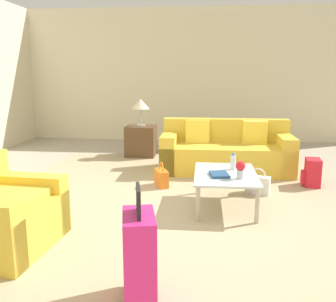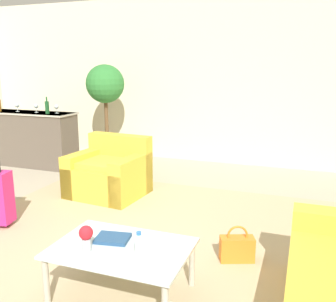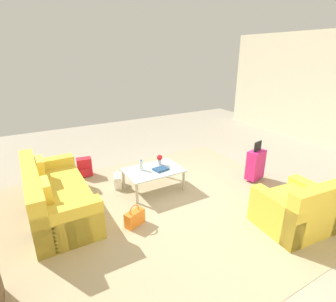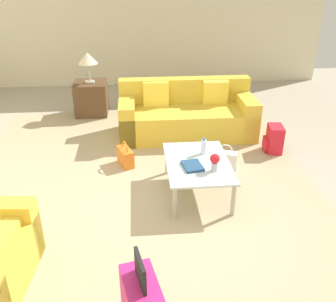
{
  "view_description": "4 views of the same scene",
  "coord_description": "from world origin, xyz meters",
  "px_view_note": "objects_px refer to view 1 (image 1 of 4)",
  "views": [
    {
      "loc": [
        -3.98,
        -0.23,
        1.59
      ],
      "look_at": [
        0.31,
        0.18,
        0.7
      ],
      "focal_mm": 40.0,
      "sensor_mm": 36.0,
      "label": 1
    },
    {
      "loc": [
        1.68,
        -2.91,
        1.81
      ],
      "look_at": [
        0.55,
        0.16,
        1.07
      ],
      "focal_mm": 40.0,
      "sensor_mm": 36.0,
      "label": 2
    },
    {
      "loc": [
        2.44,
        3.56,
        2.5
      ],
      "look_at": [
        0.48,
        0.19,
        1.04
      ],
      "focal_mm": 28.0,
      "sensor_mm": 36.0,
      "label": 3
    },
    {
      "loc": [
        -3.38,
        0.18,
        2.5
      ],
      "look_at": [
        0.02,
        -0.12,
        0.77
      ],
      "focal_mm": 40.0,
      "sensor_mm": 36.0,
      "label": 4
    }
  ],
  "objects_px": {
    "couch": "(226,153)",
    "handbag_white": "(258,184)",
    "coffee_table_book": "(219,175)",
    "flower_vase": "(240,168)",
    "water_bottle": "(233,162)",
    "coffee_table": "(225,177)",
    "handbag_orange": "(161,178)",
    "suitcase_magenta": "(139,254)",
    "side_table": "(141,141)",
    "backpack_red": "(312,173)",
    "table_lamp": "(141,105)"
  },
  "relations": [
    {
      "from": "coffee_table",
      "to": "couch",
      "type": "bearing_deg",
      "value": -3.2
    },
    {
      "from": "coffee_table_book",
      "to": "flower_vase",
      "type": "bearing_deg",
      "value": -123.09
    },
    {
      "from": "water_bottle",
      "to": "coffee_table_book",
      "type": "height_order",
      "value": "water_bottle"
    },
    {
      "from": "couch",
      "to": "flower_vase",
      "type": "bearing_deg",
      "value": -178.58
    },
    {
      "from": "water_bottle",
      "to": "side_table",
      "type": "bearing_deg",
      "value": 31.61
    },
    {
      "from": "coffee_table",
      "to": "table_lamp",
      "type": "relative_size",
      "value": 2.05
    },
    {
      "from": "handbag_white",
      "to": "suitcase_magenta",
      "type": "bearing_deg",
      "value": 155.47
    },
    {
      "from": "suitcase_magenta",
      "to": "backpack_red",
      "type": "relative_size",
      "value": 2.12
    },
    {
      "from": "coffee_table_book",
      "to": "handbag_orange",
      "type": "xyz_separation_m",
      "value": [
        0.89,
        0.78,
        -0.31
      ]
    },
    {
      "from": "side_table",
      "to": "table_lamp",
      "type": "distance_m",
      "value": 0.71
    },
    {
      "from": "side_table",
      "to": "couch",
      "type": "bearing_deg",
      "value": -122.26
    },
    {
      "from": "coffee_table",
      "to": "backpack_red",
      "type": "height_order",
      "value": "coffee_table"
    },
    {
      "from": "coffee_table",
      "to": "handbag_orange",
      "type": "distance_m",
      "value": 1.18
    },
    {
      "from": "water_bottle",
      "to": "handbag_white",
      "type": "distance_m",
      "value": 0.64
    },
    {
      "from": "coffee_table",
      "to": "coffee_table_book",
      "type": "height_order",
      "value": "coffee_table_book"
    },
    {
      "from": "flower_vase",
      "to": "coffee_table",
      "type": "bearing_deg",
      "value": 34.29
    },
    {
      "from": "coffee_table_book",
      "to": "table_lamp",
      "type": "xyz_separation_m",
      "value": [
        2.92,
        1.42,
        0.56
      ]
    },
    {
      "from": "flower_vase",
      "to": "handbag_white",
      "type": "height_order",
      "value": "flower_vase"
    },
    {
      "from": "flower_vase",
      "to": "table_lamp",
      "type": "relative_size",
      "value": 0.39
    },
    {
      "from": "table_lamp",
      "to": "couch",
      "type": "bearing_deg",
      "value": -122.26
    },
    {
      "from": "coffee_table_book",
      "to": "flower_vase",
      "type": "height_order",
      "value": "flower_vase"
    },
    {
      "from": "suitcase_magenta",
      "to": "handbag_white",
      "type": "relative_size",
      "value": 2.37
    },
    {
      "from": "suitcase_magenta",
      "to": "flower_vase",
      "type": "bearing_deg",
      "value": -25.53
    },
    {
      "from": "water_bottle",
      "to": "flower_vase",
      "type": "xyz_separation_m",
      "value": [
        -0.42,
        -0.05,
        0.03
      ]
    },
    {
      "from": "coffee_table",
      "to": "side_table",
      "type": "bearing_deg",
      "value": 28.18
    },
    {
      "from": "flower_vase",
      "to": "table_lamp",
      "type": "distance_m",
      "value": 3.47
    },
    {
      "from": "coffee_table",
      "to": "flower_vase",
      "type": "xyz_separation_m",
      "value": [
        -0.22,
        -0.15,
        0.17
      ]
    },
    {
      "from": "coffee_table",
      "to": "handbag_white",
      "type": "bearing_deg",
      "value": -39.91
    },
    {
      "from": "side_table",
      "to": "backpack_red",
      "type": "distance_m",
      "value": 3.32
    },
    {
      "from": "coffee_table_book",
      "to": "side_table",
      "type": "bearing_deg",
      "value": 16.34
    },
    {
      "from": "water_bottle",
      "to": "handbag_orange",
      "type": "bearing_deg",
      "value": 59.38
    },
    {
      "from": "handbag_white",
      "to": "flower_vase",
      "type": "bearing_deg",
      "value": 157.81
    },
    {
      "from": "side_table",
      "to": "backpack_red",
      "type": "height_order",
      "value": "side_table"
    },
    {
      "from": "coffee_table_book",
      "to": "suitcase_magenta",
      "type": "distance_m",
      "value": 1.98
    },
    {
      "from": "flower_vase",
      "to": "water_bottle",
      "type": "bearing_deg",
      "value": 6.79
    },
    {
      "from": "backpack_red",
      "to": "side_table",
      "type": "bearing_deg",
      "value": 57.19
    },
    {
      "from": "handbag_orange",
      "to": "suitcase_magenta",
      "type": "bearing_deg",
      "value": -176.61
    },
    {
      "from": "side_table",
      "to": "handbag_orange",
      "type": "xyz_separation_m",
      "value": [
        -2.03,
        -0.64,
        -0.17
      ]
    },
    {
      "from": "flower_vase",
      "to": "suitcase_magenta",
      "type": "distance_m",
      "value": 1.98
    },
    {
      "from": "handbag_orange",
      "to": "handbag_white",
      "type": "bearing_deg",
      "value": -99.01
    },
    {
      "from": "water_bottle",
      "to": "couch",
      "type": "bearing_deg",
      "value": -0.0
    },
    {
      "from": "coffee_table",
      "to": "handbag_orange",
      "type": "relative_size",
      "value": 3.01
    },
    {
      "from": "coffee_table_book",
      "to": "suitcase_magenta",
      "type": "xyz_separation_m",
      "value": [
        -1.88,
        0.62,
        -0.08
      ]
    },
    {
      "from": "water_bottle",
      "to": "handbag_orange",
      "type": "height_order",
      "value": "water_bottle"
    },
    {
      "from": "couch",
      "to": "handbag_white",
      "type": "xyz_separation_m",
      "value": [
        -1.23,
        -0.37,
        -0.17
      ]
    },
    {
      "from": "couch",
      "to": "water_bottle",
      "type": "distance_m",
      "value": 1.61
    },
    {
      "from": "flower_vase",
      "to": "handbag_white",
      "type": "bearing_deg",
      "value": -22.19
    },
    {
      "from": "flower_vase",
      "to": "coffee_table_book",
      "type": "bearing_deg",
      "value": 66.5
    },
    {
      "from": "handbag_orange",
      "to": "handbag_white",
      "type": "relative_size",
      "value": 1.0
    },
    {
      "from": "couch",
      "to": "backpack_red",
      "type": "height_order",
      "value": "couch"
    }
  ]
}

